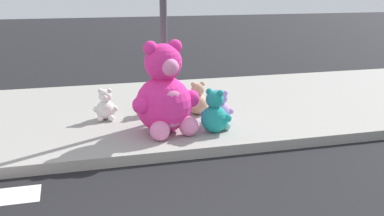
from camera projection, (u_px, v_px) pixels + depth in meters
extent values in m
cube|color=#9E9B93|center=(99.00, 116.00, 7.85)|extent=(28.00, 4.40, 0.15)
cylinder|color=#4C4C51|center=(163.00, 20.00, 6.92)|extent=(0.11, 0.11, 3.20)
sphere|color=#F22D93|center=(164.00, 104.00, 6.69)|extent=(0.83, 0.83, 0.83)
ellipsoid|color=pink|center=(173.00, 109.00, 6.44)|extent=(0.49, 0.28, 0.54)
sphere|color=#F22D93|center=(163.00, 62.00, 6.53)|extent=(0.55, 0.55, 0.55)
sphere|color=pink|center=(170.00, 67.00, 6.34)|extent=(0.25, 0.25, 0.25)
sphere|color=#F22D93|center=(175.00, 46.00, 6.56)|extent=(0.21, 0.21, 0.21)
sphere|color=#F22D93|center=(191.00, 99.00, 6.77)|extent=(0.26, 0.26, 0.26)
sphere|color=pink|center=(189.00, 126.00, 6.57)|extent=(0.29, 0.29, 0.29)
sphere|color=#F22D93|center=(150.00, 48.00, 6.38)|extent=(0.21, 0.21, 0.21)
sphere|color=#F22D93|center=(141.00, 105.00, 6.41)|extent=(0.26, 0.26, 0.26)
sphere|color=pink|center=(160.00, 131.00, 6.36)|extent=(0.29, 0.29, 0.29)
sphere|color=tan|center=(198.00, 104.00, 7.65)|extent=(0.34, 0.34, 0.34)
ellipsoid|color=beige|center=(196.00, 102.00, 7.76)|extent=(0.19, 0.08, 0.22)
sphere|color=tan|center=(198.00, 89.00, 7.58)|extent=(0.23, 0.23, 0.23)
sphere|color=beige|center=(196.00, 89.00, 7.67)|extent=(0.10, 0.10, 0.10)
sphere|color=tan|center=(193.00, 84.00, 7.53)|extent=(0.09, 0.09, 0.09)
sphere|color=tan|center=(188.00, 103.00, 7.64)|extent=(0.11, 0.11, 0.11)
sphere|color=beige|center=(190.00, 109.00, 7.79)|extent=(0.12, 0.12, 0.12)
sphere|color=tan|center=(202.00, 84.00, 7.58)|extent=(0.09, 0.09, 0.09)
sphere|color=tan|center=(206.00, 101.00, 7.72)|extent=(0.11, 0.11, 0.11)
sphere|color=beige|center=(201.00, 108.00, 7.84)|extent=(0.12, 0.12, 0.12)
sphere|color=#B28CD8|center=(221.00, 112.00, 7.22)|extent=(0.32, 0.32, 0.32)
ellipsoid|color=silver|center=(224.00, 110.00, 7.32)|extent=(0.18, 0.17, 0.21)
sphere|color=#B28CD8|center=(221.00, 98.00, 7.16)|extent=(0.21, 0.21, 0.21)
sphere|color=silver|center=(223.00, 97.00, 7.24)|extent=(0.10, 0.10, 0.10)
sphere|color=#B28CD8|center=(217.00, 92.00, 7.17)|extent=(0.08, 0.08, 0.08)
sphere|color=#B28CD8|center=(213.00, 109.00, 7.32)|extent=(0.10, 0.10, 0.10)
sphere|color=silver|center=(219.00, 116.00, 7.41)|extent=(0.11, 0.11, 0.11)
sphere|color=#B28CD8|center=(225.00, 93.00, 7.11)|extent=(0.08, 0.08, 0.08)
sphere|color=#B28CD8|center=(231.00, 111.00, 7.19)|extent=(0.10, 0.10, 0.10)
sphere|color=silver|center=(229.00, 117.00, 7.33)|extent=(0.11, 0.11, 0.11)
sphere|color=olive|center=(165.00, 99.00, 7.85)|extent=(0.43, 0.43, 0.43)
ellipsoid|color=tan|center=(157.00, 98.00, 7.90)|extent=(0.21, 0.25, 0.28)
sphere|color=olive|center=(164.00, 81.00, 7.76)|extent=(0.28, 0.28, 0.28)
sphere|color=tan|center=(158.00, 81.00, 7.81)|extent=(0.13, 0.13, 0.13)
sphere|color=olive|center=(162.00, 75.00, 7.64)|extent=(0.11, 0.11, 0.11)
sphere|color=olive|center=(157.00, 99.00, 7.67)|extent=(0.13, 0.13, 0.13)
sphere|color=tan|center=(152.00, 107.00, 7.84)|extent=(0.15, 0.15, 0.15)
sphere|color=olive|center=(167.00, 73.00, 7.82)|extent=(0.11, 0.11, 0.11)
sphere|color=olive|center=(167.00, 94.00, 8.04)|extent=(0.13, 0.13, 0.13)
sphere|color=tan|center=(158.00, 104.00, 8.05)|extent=(0.15, 0.15, 0.15)
sphere|color=teal|center=(214.00, 119.00, 6.71)|extent=(0.40, 0.40, 0.40)
ellipsoid|color=#7BBFBC|center=(219.00, 117.00, 6.83)|extent=(0.21, 0.22, 0.26)
sphere|color=teal|center=(215.00, 99.00, 6.63)|extent=(0.26, 0.26, 0.26)
sphere|color=#7BBFBC|center=(218.00, 99.00, 6.73)|extent=(0.12, 0.12, 0.12)
sphere|color=teal|center=(209.00, 92.00, 6.65)|extent=(0.10, 0.10, 0.10)
sphere|color=teal|center=(205.00, 114.00, 6.85)|extent=(0.13, 0.13, 0.13)
sphere|color=#7BBFBC|center=(213.00, 123.00, 6.95)|extent=(0.14, 0.14, 0.14)
sphere|color=teal|center=(220.00, 93.00, 6.56)|extent=(0.10, 0.10, 0.10)
sphere|color=teal|center=(227.00, 118.00, 6.65)|extent=(0.13, 0.13, 0.13)
sphere|color=#7BBFBC|center=(226.00, 126.00, 6.83)|extent=(0.14, 0.14, 0.14)
sphere|color=white|center=(106.00, 110.00, 7.37)|extent=(0.31, 0.31, 0.31)
ellipsoid|color=white|center=(105.00, 112.00, 7.26)|extent=(0.18, 0.09, 0.20)
sphere|color=white|center=(105.00, 96.00, 7.31)|extent=(0.21, 0.21, 0.21)
sphere|color=white|center=(105.00, 98.00, 7.23)|extent=(0.09, 0.09, 0.09)
sphere|color=white|center=(109.00, 91.00, 7.29)|extent=(0.08, 0.08, 0.08)
sphere|color=white|center=(115.00, 109.00, 7.34)|extent=(0.10, 0.10, 0.10)
sphere|color=white|center=(111.00, 118.00, 7.28)|extent=(0.11, 0.11, 0.11)
sphere|color=white|center=(100.00, 91.00, 7.28)|extent=(0.08, 0.08, 0.08)
sphere|color=white|center=(96.00, 109.00, 7.31)|extent=(0.10, 0.10, 0.10)
sphere|color=white|center=(100.00, 118.00, 7.26)|extent=(0.11, 0.11, 0.11)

